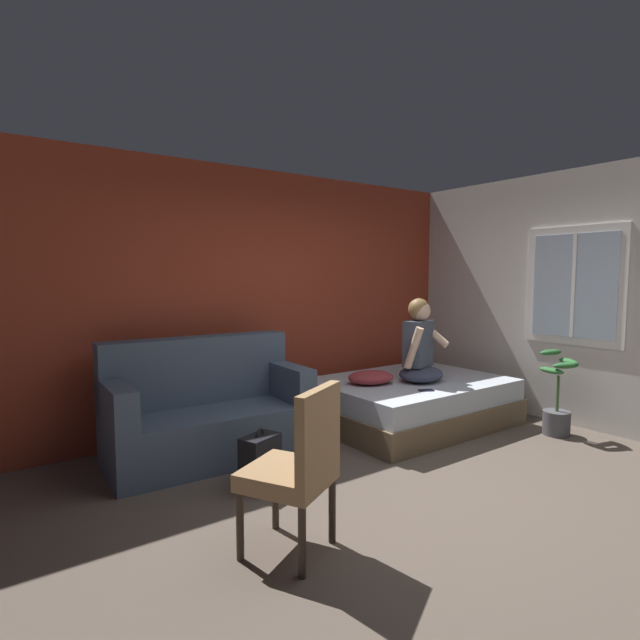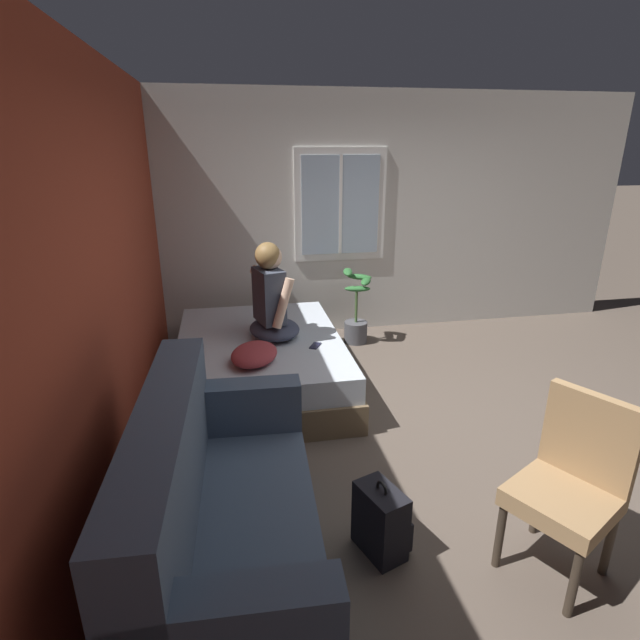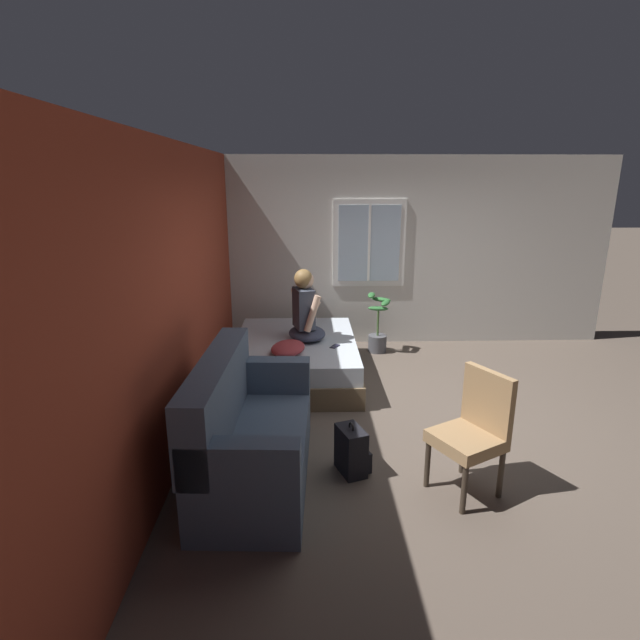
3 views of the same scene
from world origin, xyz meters
name	(u,v)px [view 1 (image 1 of 3)]	position (x,y,z in m)	size (l,w,h in m)	color
ground_plane	(442,500)	(0.00, 0.00, 0.00)	(40.00, 40.00, 0.00)	brown
wall_back_accent	(266,298)	(0.00, 2.49, 1.35)	(10.02, 0.16, 2.70)	#993823
wall_side_with_window	(618,300)	(2.59, 0.01, 1.35)	(0.19, 6.21, 2.70)	silver
bed	(410,401)	(1.18, 1.44, 0.24)	(2.01, 1.50, 0.48)	brown
couch	(207,412)	(-1.00, 1.80, 0.39)	(1.74, 0.90, 1.04)	#47566B
side_chair	(298,464)	(-1.21, 0.03, 0.53)	(0.62, 0.62, 0.98)	#382D23
person_seated	(420,348)	(1.18, 1.32, 0.84)	(0.62, 0.57, 0.88)	#383D51
backpack	(261,463)	(-0.94, 0.94, 0.19)	(0.34, 0.31, 0.46)	black
throw_pillow	(371,377)	(0.67, 1.52, 0.55)	(0.48, 0.36, 0.14)	#993338
cell_phone	(426,390)	(0.91, 0.98, 0.48)	(0.07, 0.14, 0.01)	black
potted_plant	(557,405)	(2.07, 0.30, 0.30)	(0.39, 0.37, 0.85)	#4C4C51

